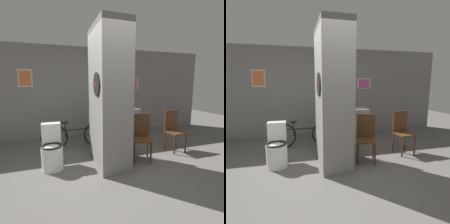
# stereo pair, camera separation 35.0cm
# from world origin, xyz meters

# --- Properties ---
(ground_plane) EXTENTS (14.00, 14.00, 0.00)m
(ground_plane) POSITION_xyz_m (0.00, 0.00, 0.00)
(ground_plane) COLOR #5B5956
(wall_back) EXTENTS (8.00, 0.09, 2.60)m
(wall_back) POSITION_xyz_m (0.00, 2.63, 1.30)
(wall_back) COLOR gray
(wall_back) RESTS_ON ground_plane
(pillar_center) EXTENTS (0.58, 1.08, 2.60)m
(pillar_center) POSITION_xyz_m (0.07, 0.54, 1.30)
(pillar_center) COLOR gray
(pillar_center) RESTS_ON ground_plane
(counter_shelf) EXTENTS (1.28, 0.44, 0.92)m
(counter_shelf) POSITION_xyz_m (0.54, 1.54, 0.46)
(counter_shelf) COLOR gray
(counter_shelf) RESTS_ON ground_plane
(toilet) EXTENTS (0.39, 0.55, 0.81)m
(toilet) POSITION_xyz_m (-0.99, 0.67, 0.34)
(toilet) COLOR white
(toilet) RESTS_ON ground_plane
(chair_near_pillar) EXTENTS (0.47, 0.47, 0.94)m
(chair_near_pillar) POSITION_xyz_m (0.75, 0.49, 0.51)
(chair_near_pillar) COLOR #4C2D19
(chair_near_pillar) RESTS_ON ground_plane
(chair_by_doorway) EXTENTS (0.40, 0.40, 0.94)m
(chair_by_doorway) POSITION_xyz_m (1.72, 0.70, 0.51)
(chair_by_doorway) COLOR #4C2D19
(chair_by_doorway) RESTS_ON ground_plane
(bicycle) EXTENTS (1.61, 0.42, 0.67)m
(bicycle) POSITION_xyz_m (-0.44, 1.54, 0.32)
(bicycle) COLOR black
(bicycle) RESTS_ON ground_plane
(bottle_tall) EXTENTS (0.08, 0.08, 0.28)m
(bottle_tall) POSITION_xyz_m (0.42, 1.53, 1.02)
(bottle_tall) COLOR #267233
(bottle_tall) RESTS_ON counter_shelf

